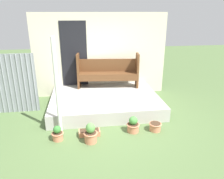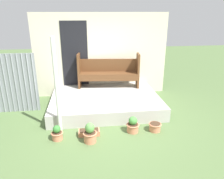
{
  "view_description": "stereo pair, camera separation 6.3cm",
  "coord_description": "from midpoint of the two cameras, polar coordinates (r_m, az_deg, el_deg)",
  "views": [
    {
      "loc": [
        -0.58,
        -4.62,
        2.63
      ],
      "look_at": [
        0.13,
        0.39,
        0.8
      ],
      "focal_mm": 35.0,
      "sensor_mm": 36.0,
      "label": 1
    },
    {
      "loc": [
        -0.52,
        -4.63,
        2.63
      ],
      "look_at": [
        0.13,
        0.39,
        0.8
      ],
      "focal_mm": 35.0,
      "sensor_mm": 36.0,
      "label": 2
    }
  ],
  "objects": [
    {
      "name": "ground_plane",
      "position": [
        5.35,
        -1.14,
        -9.59
      ],
      "size": [
        24.0,
        24.0,
        0.0
      ],
      "primitive_type": "plane",
      "color": "#516B3D"
    },
    {
      "name": "support_post",
      "position": [
        4.82,
        -14.57,
        0.44
      ],
      "size": [
        0.08,
        0.08,
        2.16
      ],
      "color": "white",
      "rests_on": "ground_plane"
    },
    {
      "name": "flower_pot_far_right",
      "position": [
        5.22,
        10.87,
        -9.44
      ],
      "size": [
        0.29,
        0.29,
        0.19
      ],
      "color": "tan",
      "rests_on": "ground_plane"
    },
    {
      "name": "planter_box_rect",
      "position": [
        5.02,
        -6.26,
        -11.09
      ],
      "size": [
        0.47,
        0.21,
        0.12
      ],
      "color": "tan",
      "rests_on": "ground_plane"
    },
    {
      "name": "bench",
      "position": [
        6.82,
        -1.34,
        4.95
      ],
      "size": [
        1.91,
        0.58,
        1.06
      ],
      "rotation": [
        0.0,
        0.0,
        -0.1
      ],
      "color": "brown",
      "rests_on": "porch_slab"
    },
    {
      "name": "porch_slab",
      "position": [
        6.27,
        -2.12,
        -3.21
      ],
      "size": [
        3.02,
        2.22,
        0.35
      ],
      "color": "#B2AFA8",
      "rests_on": "ground_plane"
    },
    {
      "name": "flower_pot_right",
      "position": [
        5.08,
        5.17,
        -9.27
      ],
      "size": [
        0.3,
        0.3,
        0.38
      ],
      "color": "tan",
      "rests_on": "ground_plane"
    },
    {
      "name": "house_wall",
      "position": [
        7.03,
        -3.55,
        8.92
      ],
      "size": [
        4.22,
        0.08,
        2.6
      ],
      "color": "beige",
      "rests_on": "ground_plane"
    },
    {
      "name": "flower_pot_left",
      "position": [
        4.92,
        -14.41,
        -11.15
      ],
      "size": [
        0.26,
        0.26,
        0.34
      ],
      "color": "tan",
      "rests_on": "ground_plane"
    },
    {
      "name": "flower_pot_middle",
      "position": [
        4.7,
        -6.0,
        -11.48
      ],
      "size": [
        0.3,
        0.3,
        0.44
      ],
      "color": "tan",
      "rests_on": "ground_plane"
    }
  ]
}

